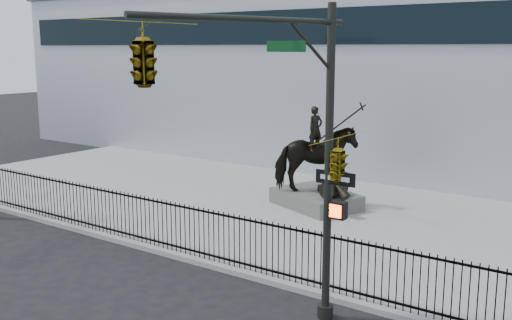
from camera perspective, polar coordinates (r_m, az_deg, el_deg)
The scene contains 7 objects.
ground at distance 18.25m, azimuth -13.59°, elevation -9.09°, with size 120.00×120.00×0.00m, color black.
plaza at distance 23.17m, azimuth -0.43°, elevation -4.34°, with size 30.00×12.00×0.15m, color gray.
building at distance 33.82m, azimuth 12.71°, elevation 7.75°, with size 44.00×14.00×9.00m, color silver.
picket_fence at distance 18.77m, azimuth -10.83°, elevation -5.52°, with size 22.10×0.10×1.50m.
statue_plinth at distance 22.72m, azimuth 5.71°, elevation -3.74°, with size 3.11×2.14×0.58m, color #56534E.
equestrian_statue at distance 22.35m, azimuth 5.88°, elevation -0.01°, with size 3.74×3.06×3.38m.
traffic_signal_right at distance 11.36m, azimuth -0.67°, elevation 4.47°, with size 2.17×6.86×7.00m.
Camera 1 is at (13.13, -11.12, 6.08)m, focal length 42.00 mm.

